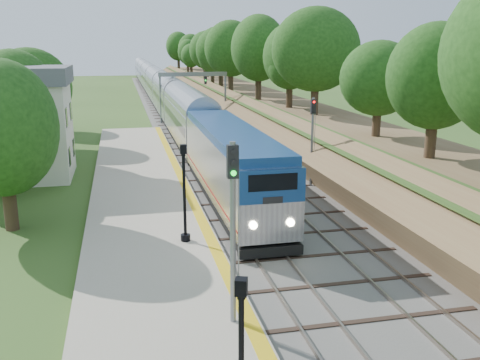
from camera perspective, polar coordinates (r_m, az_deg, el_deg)
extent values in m
cube|color=#4C4944|center=(71.69, -5.88, 6.67)|extent=(9.50, 170.00, 0.12)
cube|color=gray|center=(71.41, -8.06, 6.69)|extent=(0.08, 170.00, 0.16)
cube|color=gray|center=(71.54, -6.91, 6.74)|extent=(0.08, 170.00, 0.16)
cube|color=gray|center=(71.83, -4.86, 6.82)|extent=(0.08, 170.00, 0.16)
cube|color=gray|center=(72.04, -3.72, 6.86)|extent=(0.08, 170.00, 0.16)
cube|color=#A29B82|center=(28.21, -9.73, -5.30)|extent=(6.40, 68.00, 0.38)
cube|color=gold|center=(28.39, -3.98, -4.57)|extent=(0.55, 68.00, 0.01)
cube|color=brown|center=(73.22, 1.57, 8.03)|extent=(9.00, 170.00, 3.00)
cube|color=brown|center=(72.40, -1.46, 7.80)|extent=(4.47, 170.00, 4.54)
cylinder|color=#332316|center=(72.61, 0.41, 10.21)|extent=(0.60, 0.60, 2.62)
sphere|color=#193E10|center=(72.44, 0.42, 13.03)|extent=(5.70, 5.70, 5.70)
cylinder|color=#332316|center=(121.78, -4.99, 11.84)|extent=(0.60, 0.60, 2.62)
sphere|color=#193E10|center=(121.68, -5.02, 13.52)|extent=(5.70, 5.70, 5.70)
cube|color=beige|center=(41.76, -23.18, 4.70)|extent=(8.00, 6.00, 6.80)
cube|color=#55575D|center=(41.36, -23.73, 10.16)|extent=(8.60, 6.60, 1.20)
cube|color=black|center=(39.72, -17.71, 2.38)|extent=(0.05, 1.10, 1.30)
cube|color=black|center=(43.24, -17.33, 3.35)|extent=(0.05, 1.10, 1.30)
cube|color=black|center=(39.27, -18.02, 6.38)|extent=(0.05, 1.10, 1.30)
cube|color=black|center=(42.83, -17.61, 7.02)|extent=(0.05, 1.10, 1.30)
cylinder|color=slate|center=(66.06, -8.47, 8.59)|extent=(0.24, 0.24, 6.20)
cylinder|color=slate|center=(67.12, -1.57, 8.83)|extent=(0.24, 0.24, 6.20)
cube|color=slate|center=(66.25, -5.04, 11.18)|extent=(8.40, 0.25, 0.50)
cube|color=black|center=(65.87, -7.20, 10.45)|extent=(0.30, 0.20, 0.90)
cube|color=black|center=(66.37, -3.71, 10.56)|extent=(0.30, 0.20, 0.90)
cylinder|color=#332316|center=(37.95, -20.93, 0.69)|extent=(0.60, 0.60, 2.45)
sphere|color=#193E10|center=(37.36, -21.39, 5.64)|extent=(5.32, 5.32, 5.32)
cylinder|color=#332316|center=(53.54, -18.62, 4.64)|extent=(0.60, 0.60, 2.45)
sphere|color=#193E10|center=(53.12, -18.91, 8.17)|extent=(5.32, 5.32, 5.32)
cube|color=black|center=(32.55, -0.98, -1.69)|extent=(2.78, 17.39, 0.60)
cube|color=#B7BAC1|center=(32.05, -0.99, 1.77)|extent=(3.02, 18.12, 3.42)
cube|color=navy|center=(31.68, -1.01, 5.19)|extent=(2.90, 17.39, 0.44)
cube|color=navy|center=(23.24, 3.51, -0.70)|extent=(2.99, 0.10, 1.51)
cube|color=black|center=(23.15, 3.54, -0.25)|extent=(2.21, 0.06, 0.75)
cube|color=#9E0F10|center=(32.32, -0.99, -0.23)|extent=(3.04, 17.75, 0.10)
cube|color=#B7BAC1|center=(51.28, -5.45, 6.08)|extent=(3.02, 20.13, 3.93)
cube|color=#B7BAC1|center=(71.75, -7.58, 8.38)|extent=(3.02, 20.13, 3.93)
cube|color=#B7BAC1|center=(92.33, -8.76, 9.65)|extent=(3.02, 20.13, 3.93)
cube|color=#B7BAC1|center=(112.97, -9.52, 10.46)|extent=(3.02, 20.13, 3.93)
cube|color=#B7BAC1|center=(133.63, -10.05, 11.02)|extent=(3.02, 20.13, 3.93)
cube|color=#B7BAC1|center=(154.32, -10.44, 11.42)|extent=(3.02, 20.13, 3.93)
cube|color=black|center=(11.90, 0.14, -11.31)|extent=(0.34, 0.34, 0.38)
cube|color=silver|center=(11.90, 0.14, -11.31)|extent=(0.24, 0.24, 0.29)
cylinder|color=black|center=(25.94, -5.83, -6.12)|extent=(0.46, 0.46, 0.32)
cylinder|color=black|center=(25.29, -5.95, -1.74)|extent=(0.15, 0.15, 4.12)
cube|color=black|center=(24.76, -6.08, 3.31)|extent=(0.31, 0.31, 0.42)
cube|color=silver|center=(24.76, -6.08, 3.31)|extent=(0.22, 0.22, 0.32)
cylinder|color=slate|center=(17.59, -0.77, -5.90)|extent=(0.19, 0.19, 6.22)
cube|color=black|center=(16.89, -0.79, 1.97)|extent=(0.36, 0.24, 1.07)
cylinder|color=#0CE526|center=(16.76, -0.70, 1.87)|extent=(0.17, 0.06, 0.17)
cylinder|color=slate|center=(36.39, 7.69, 4.00)|extent=(0.17, 0.17, 5.99)
cube|color=black|center=(36.04, 7.82, 7.78)|extent=(0.33, 0.21, 0.97)
cylinder|color=#FF0C0C|center=(35.92, 7.89, 7.76)|extent=(0.15, 0.06, 0.15)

